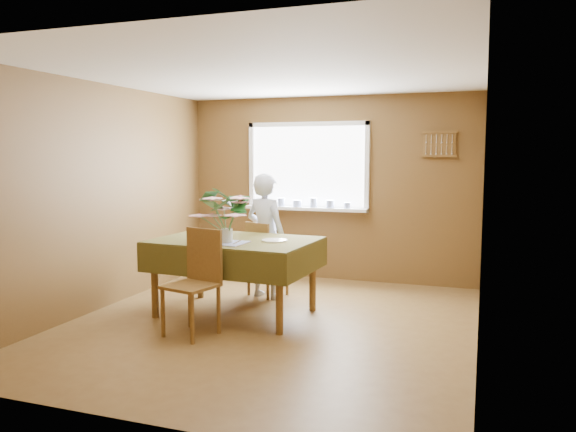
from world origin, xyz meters
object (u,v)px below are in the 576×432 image
(dining_table, at_px, (235,249))
(chair_far, at_px, (263,256))
(chair_near, at_px, (197,277))
(flower_bouquet, at_px, (227,211))
(seated_woman, at_px, (266,236))

(dining_table, xyz_separation_m, chair_far, (-0.00, 0.81, -0.22))
(chair_near, height_order, flower_bouquet, flower_bouquet)
(dining_table, distance_m, flower_bouquet, 0.50)
(chair_near, distance_m, flower_bouquet, 0.76)
(seated_woman, xyz_separation_m, flower_bouquet, (-0.02, -1.02, 0.40))
(chair_far, xyz_separation_m, chair_near, (-0.08, -1.52, 0.05))
(seated_woman, bearing_deg, flower_bouquet, 106.22)
(chair_near, bearing_deg, seated_woman, 98.87)
(seated_woman, bearing_deg, chair_near, 102.52)
(chair_near, distance_m, seated_woman, 1.50)
(chair_near, bearing_deg, flower_bouquet, 90.78)
(chair_near, relative_size, flower_bouquet, 1.70)
(chair_near, xyz_separation_m, flower_bouquet, (0.11, 0.46, 0.60))
(dining_table, distance_m, chair_near, 0.73)
(chair_far, distance_m, flower_bouquet, 1.25)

